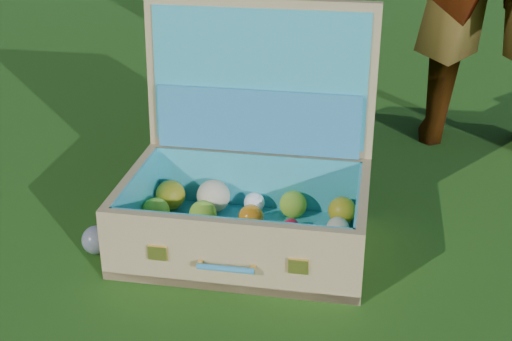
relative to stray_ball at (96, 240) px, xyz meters
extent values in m
plane|color=#215114|center=(0.41, 0.12, -0.03)|extent=(60.00, 60.00, 0.00)
sphere|color=teal|center=(0.00, 0.00, 0.00)|extent=(0.07, 0.07, 0.07)
cube|color=tan|center=(0.32, 0.15, -0.02)|extent=(0.63, 0.48, 0.02)
cube|color=tan|center=(0.35, -0.03, 0.05)|extent=(0.56, 0.13, 0.17)
cube|color=tan|center=(0.28, 0.32, 0.05)|extent=(0.56, 0.13, 0.17)
cube|color=tan|center=(0.05, 0.10, 0.05)|extent=(0.09, 0.34, 0.17)
cube|color=tan|center=(0.59, 0.20, 0.05)|extent=(0.09, 0.34, 0.17)
cube|color=teal|center=(0.32, 0.15, -0.01)|extent=(0.58, 0.43, 0.01)
cube|color=teal|center=(0.35, -0.01, 0.06)|extent=(0.52, 0.11, 0.15)
cube|color=teal|center=(0.28, 0.31, 0.06)|extent=(0.52, 0.11, 0.15)
cube|color=teal|center=(0.06, 0.10, 0.06)|extent=(0.07, 0.33, 0.15)
cube|color=teal|center=(0.57, 0.20, 0.06)|extent=(0.07, 0.33, 0.15)
cube|color=tan|center=(0.27, 0.36, 0.33)|extent=(0.57, 0.16, 0.38)
cube|color=teal|center=(0.28, 0.34, 0.33)|extent=(0.52, 0.13, 0.34)
cube|color=teal|center=(0.28, 0.33, 0.22)|extent=(0.50, 0.12, 0.16)
cube|color=#F2C659|center=(0.20, -0.07, 0.05)|extent=(0.04, 0.02, 0.03)
cube|color=#F2C659|center=(0.50, -0.01, 0.05)|extent=(0.04, 0.02, 0.03)
cylinder|color=teal|center=(0.36, -0.05, 0.04)|extent=(0.12, 0.04, 0.01)
cube|color=#F2C659|center=(0.30, -0.06, 0.04)|extent=(0.01, 0.02, 0.01)
cube|color=#F2C659|center=(0.41, -0.04, 0.04)|extent=(0.01, 0.02, 0.01)
sphere|color=white|center=(0.14, 0.00, 0.03)|extent=(0.08, 0.08, 0.08)
sphere|color=orange|center=(0.23, 0.01, 0.02)|extent=(0.05, 0.05, 0.05)
sphere|color=white|center=(0.33, 0.03, 0.03)|extent=(0.07, 0.07, 0.07)
sphere|color=#ACDB35|center=(0.46, 0.05, 0.02)|extent=(0.06, 0.06, 0.06)
sphere|color=red|center=(0.55, 0.06, 0.01)|extent=(0.04, 0.04, 0.04)
sphere|color=orange|center=(0.11, 0.06, 0.02)|extent=(0.05, 0.05, 0.05)
sphere|color=#ACDB35|center=(0.21, 0.08, 0.02)|extent=(0.06, 0.06, 0.06)
sphere|color=#ACDB35|center=(0.32, 0.11, 0.03)|extent=(0.07, 0.07, 0.07)
sphere|color=navy|center=(0.44, 0.13, 0.02)|extent=(0.06, 0.06, 0.06)
sphere|color=navy|center=(0.54, 0.16, 0.02)|extent=(0.05, 0.05, 0.05)
sphere|color=#ACDB35|center=(0.09, 0.13, 0.03)|extent=(0.07, 0.07, 0.07)
sphere|color=#ACDB35|center=(0.20, 0.16, 0.03)|extent=(0.07, 0.07, 0.07)
sphere|color=orange|center=(0.31, 0.20, 0.02)|extent=(0.06, 0.06, 0.06)
sphere|color=red|center=(0.41, 0.21, 0.01)|extent=(0.04, 0.04, 0.04)
sphere|color=beige|center=(0.52, 0.23, 0.02)|extent=(0.05, 0.05, 0.05)
sphere|color=#B49718|center=(0.08, 0.22, 0.03)|extent=(0.08, 0.08, 0.08)
sphere|color=beige|center=(0.19, 0.25, 0.03)|extent=(0.08, 0.08, 0.08)
sphere|color=white|center=(0.29, 0.28, 0.02)|extent=(0.05, 0.05, 0.05)
sphere|color=#ACDB35|center=(0.39, 0.29, 0.03)|extent=(0.07, 0.07, 0.07)
sphere|color=#B49718|center=(0.51, 0.30, 0.03)|extent=(0.07, 0.07, 0.07)
camera|label=1|loc=(0.88, -1.21, 0.86)|focal=50.00mm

